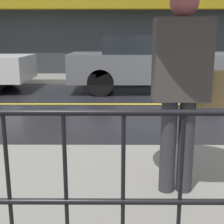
{
  "coord_description": "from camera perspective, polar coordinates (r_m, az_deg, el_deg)",
  "views": [
    {
      "loc": [
        -2.32,
        -6.92,
        1.49
      ],
      "look_at": [
        -2.34,
        -3.06,
        0.56
      ],
      "focal_mm": 50.0,
      "sensor_mm": 36.0,
      "label": 1
    }
  ],
  "objects": [
    {
      "name": "car_grey",
      "position": [
        8.87,
        7.1,
        8.98
      ],
      "size": [
        4.57,
        1.91,
        1.52
      ],
      "color": "slate",
      "rests_on": "ground_plane"
    },
    {
      "name": "sidewalk_far",
      "position": [
        11.23,
        12.31,
        6.04
      ],
      "size": [
        28.0,
        1.68,
        0.14
      ],
      "color": "gray",
      "rests_on": "ground_plane"
    },
    {
      "name": "lane_marking",
      "position": [
        7.45,
        18.48,
        1.39
      ],
      "size": [
        25.2,
        0.12,
        0.01
      ],
      "color": "gold",
      "rests_on": "ground_plane"
    },
    {
      "name": "ground_plane",
      "position": [
        7.45,
        18.48,
        1.36
      ],
      "size": [
        80.0,
        80.0,
        0.0
      ],
      "primitive_type": "plane",
      "color": "black"
    }
  ]
}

